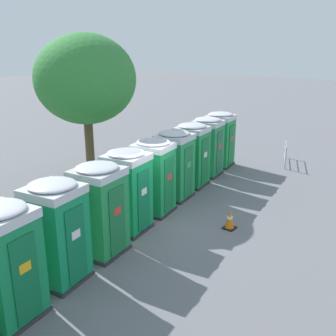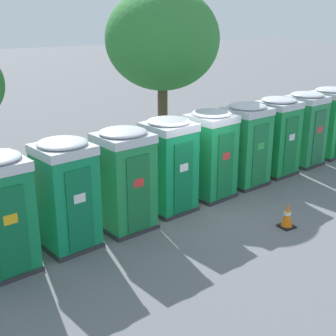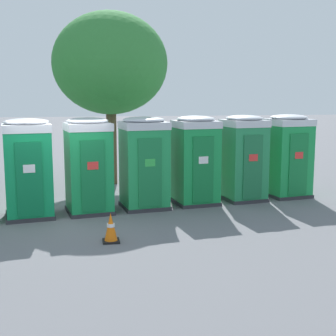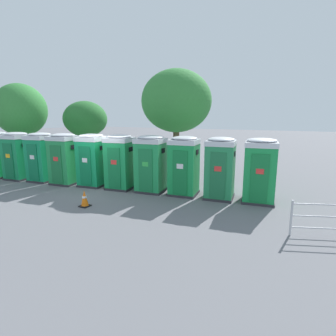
% 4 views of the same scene
% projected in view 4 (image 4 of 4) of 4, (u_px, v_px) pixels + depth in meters
% --- Properties ---
extents(ground_plane, '(120.00, 120.00, 0.00)m').
position_uv_depth(ground_plane, '(104.00, 188.00, 12.43)').
color(ground_plane, slate).
extents(portapotty_1, '(1.36, 1.36, 2.54)m').
position_uv_depth(portapotty_1, '(18.00, 156.00, 14.07)').
color(portapotty_1, '#2D2D33').
rests_on(portapotty_1, ground).
extents(portapotty_2, '(1.36, 1.37, 2.54)m').
position_uv_depth(portapotty_2, '(41.00, 157.00, 13.63)').
color(portapotty_2, '#2D2D33').
rests_on(portapotty_2, ground).
extents(portapotty_3, '(1.38, 1.36, 2.54)m').
position_uv_depth(portapotty_3, '(65.00, 159.00, 13.08)').
color(portapotty_3, '#2D2D33').
rests_on(portapotty_3, ground).
extents(portapotty_4, '(1.36, 1.37, 2.54)m').
position_uv_depth(portapotty_4, '(92.00, 160.00, 12.71)').
color(portapotty_4, '#2D2D33').
rests_on(portapotty_4, ground).
extents(portapotty_5, '(1.35, 1.38, 2.54)m').
position_uv_depth(portapotty_5, '(120.00, 162.00, 12.19)').
color(portapotty_5, '#2D2D33').
rests_on(portapotty_5, ground).
extents(portapotty_6, '(1.39, 1.36, 2.54)m').
position_uv_depth(portapotty_6, '(151.00, 163.00, 11.71)').
color(portapotty_6, '#2D2D33').
rests_on(portapotty_6, ground).
extents(portapotty_7, '(1.33, 1.35, 2.54)m').
position_uv_depth(portapotty_7, '(184.00, 165.00, 11.23)').
color(portapotty_7, '#2D2D33').
rests_on(portapotty_7, ground).
extents(portapotty_8, '(1.32, 1.36, 2.54)m').
position_uv_depth(portapotty_8, '(220.00, 168.00, 10.72)').
color(portapotty_8, '#2D2D33').
rests_on(portapotty_8, ground).
extents(portapotty_9, '(1.39, 1.38, 2.54)m').
position_uv_depth(portapotty_9, '(260.00, 170.00, 10.23)').
color(portapotty_9, '#2D2D33').
rests_on(portapotty_9, ground).
extents(street_tree_0, '(2.96, 2.96, 4.39)m').
position_uv_depth(street_tree_0, '(85.00, 120.00, 18.07)').
color(street_tree_0, brown).
rests_on(street_tree_0, ground).
extents(street_tree_1, '(3.28, 3.28, 5.46)m').
position_uv_depth(street_tree_1, '(21.00, 110.00, 17.14)').
color(street_tree_1, brown).
rests_on(street_tree_1, ground).
extents(street_tree_2, '(3.95, 3.95, 5.95)m').
position_uv_depth(street_tree_2, '(176.00, 101.00, 14.78)').
color(street_tree_2, brown).
rests_on(street_tree_2, ground).
extents(traffic_cone, '(0.36, 0.36, 0.64)m').
position_uv_depth(traffic_cone, '(85.00, 198.00, 9.86)').
color(traffic_cone, black).
rests_on(traffic_cone, ground).
extents(event_barrier, '(1.91, 0.81, 1.05)m').
position_uv_depth(event_barrier, '(329.00, 218.00, 7.29)').
color(event_barrier, '#B7B7BC').
rests_on(event_barrier, ground).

